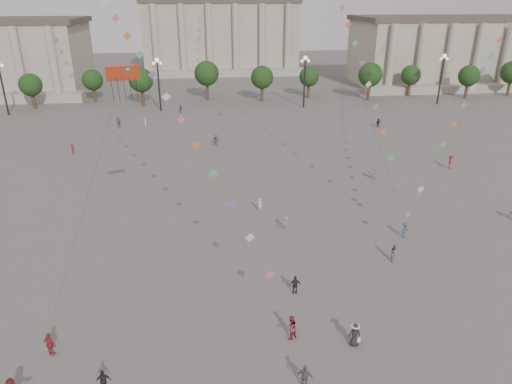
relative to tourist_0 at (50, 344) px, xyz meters
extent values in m
plane|color=#53514E|center=(16.75, 0.09, -0.86)|extent=(360.00, 360.00, 0.00)
cube|color=#A29788|center=(91.75, 95.09, 7.14)|extent=(80.00, 22.00, 16.00)
cube|color=#4A4036|center=(91.75, 95.09, 15.74)|extent=(81.60, 22.44, 1.20)
cube|color=#A29788|center=(16.75, 130.09, 9.14)|extent=(46.00, 30.00, 20.00)
cube|color=#4A4036|center=(16.75, 130.09, 19.74)|extent=(46.92, 30.60, 1.20)
cube|color=#A29788|center=(16.75, 113.09, 0.14)|extent=(48.30, 4.00, 2.00)
cylinder|color=#3A2C1D|center=(-25.25, 78.09, 0.90)|extent=(0.70, 0.70, 3.52)
sphere|color=black|center=(-25.25, 78.09, 4.58)|extent=(5.12, 5.12, 5.12)
cylinder|color=#3A2C1D|center=(-13.25, 78.09, 0.90)|extent=(0.70, 0.70, 3.52)
sphere|color=black|center=(-13.25, 78.09, 4.58)|extent=(5.12, 5.12, 5.12)
cylinder|color=#3A2C1D|center=(-1.25, 78.09, 0.90)|extent=(0.70, 0.70, 3.52)
sphere|color=black|center=(-1.25, 78.09, 4.58)|extent=(5.12, 5.12, 5.12)
cylinder|color=#3A2C1D|center=(10.75, 78.09, 0.90)|extent=(0.70, 0.70, 3.52)
sphere|color=black|center=(10.75, 78.09, 4.58)|extent=(5.12, 5.12, 5.12)
cylinder|color=#3A2C1D|center=(22.75, 78.09, 0.90)|extent=(0.70, 0.70, 3.52)
sphere|color=black|center=(22.75, 78.09, 4.58)|extent=(5.12, 5.12, 5.12)
cylinder|color=#3A2C1D|center=(34.75, 78.09, 0.90)|extent=(0.70, 0.70, 3.52)
sphere|color=black|center=(34.75, 78.09, 4.58)|extent=(5.12, 5.12, 5.12)
cylinder|color=#3A2C1D|center=(46.75, 78.09, 0.90)|extent=(0.70, 0.70, 3.52)
sphere|color=black|center=(46.75, 78.09, 4.58)|extent=(5.12, 5.12, 5.12)
cylinder|color=#3A2C1D|center=(58.75, 78.09, 0.90)|extent=(0.70, 0.70, 3.52)
sphere|color=black|center=(58.75, 78.09, 4.58)|extent=(5.12, 5.12, 5.12)
cylinder|color=#3A2C1D|center=(70.75, 78.09, 0.90)|extent=(0.70, 0.70, 3.52)
sphere|color=black|center=(70.75, 78.09, 4.58)|extent=(5.12, 5.12, 5.12)
cylinder|color=#3A2C1D|center=(82.75, 78.09, 0.90)|extent=(0.70, 0.70, 3.52)
sphere|color=black|center=(82.75, 78.09, 4.58)|extent=(5.12, 5.12, 5.12)
cylinder|color=#262628|center=(-28.25, 70.09, 4.14)|extent=(0.36, 0.36, 10.00)
sphere|color=#FFE5B2|center=(-27.55, 70.09, 8.74)|extent=(0.60, 0.60, 0.60)
cylinder|color=#262628|center=(1.75, 70.09, 4.14)|extent=(0.36, 0.36, 10.00)
sphere|color=#FFE5B2|center=(1.75, 70.09, 9.34)|extent=(0.90, 0.90, 0.90)
sphere|color=#FFE5B2|center=(1.05, 70.09, 8.74)|extent=(0.60, 0.60, 0.60)
sphere|color=#FFE5B2|center=(2.45, 70.09, 8.74)|extent=(0.60, 0.60, 0.60)
cylinder|color=#262628|center=(31.75, 70.09, 4.14)|extent=(0.36, 0.36, 10.00)
sphere|color=#FFE5B2|center=(31.75, 70.09, 9.34)|extent=(0.90, 0.90, 0.90)
sphere|color=#FFE5B2|center=(31.05, 70.09, 8.74)|extent=(0.60, 0.60, 0.60)
sphere|color=#FFE5B2|center=(32.45, 70.09, 8.74)|extent=(0.60, 0.60, 0.60)
cylinder|color=#262628|center=(61.75, 70.09, 4.14)|extent=(0.36, 0.36, 10.00)
sphere|color=#FFE5B2|center=(61.75, 70.09, 9.34)|extent=(0.90, 0.90, 0.90)
sphere|color=#FFE5B2|center=(61.05, 70.09, 8.74)|extent=(0.60, 0.60, 0.60)
sphere|color=#FFE5B2|center=(62.45, 70.09, 8.74)|extent=(0.60, 0.60, 0.60)
imported|color=#325471|center=(5.90, 68.05, -0.03)|extent=(1.05, 0.73, 1.65)
imported|color=silver|center=(13.94, 64.41, -0.12)|extent=(1.18, 1.37, 1.49)
imported|color=slate|center=(18.34, 15.37, -0.09)|extent=(1.01, 0.61, 1.53)
imported|color=#B3B2AE|center=(32.01, 27.98, -0.06)|extent=(1.50, 0.54, 1.60)
imported|color=maroon|center=(43.86, 30.79, 0.07)|extent=(1.25, 1.39, 1.87)
imported|color=black|center=(41.82, 52.83, -0.09)|extent=(1.44, 1.15, 1.53)
imported|color=silver|center=(0.11, 56.38, 0.06)|extent=(0.54, 0.73, 1.85)
imported|color=slate|center=(12.31, 45.22, -0.04)|extent=(1.54, 1.21, 1.63)
imported|color=silver|center=(16.25, 20.14, -0.08)|extent=(0.68, 0.64, 1.56)
imported|color=slate|center=(-4.78, 57.95, 0.09)|extent=(1.19, 0.68, 1.91)
imported|color=maroon|center=(-9.12, 43.07, -0.05)|extent=(0.60, 1.05, 1.62)
imported|color=#9D2B2F|center=(0.00, 0.00, 0.00)|extent=(1.09, 0.86, 1.72)
imported|color=#212227|center=(17.20, 4.85, -0.07)|extent=(0.94, 0.42, 1.59)
imported|color=#56575B|center=(15.97, -4.52, -0.05)|extent=(1.02, 0.77, 1.62)
imported|color=#212327|center=(4.02, -3.42, -0.11)|extent=(0.90, 0.43, 1.50)
imported|color=maroon|center=(15.92, -0.22, 0.04)|extent=(1.11, 1.05, 1.80)
imported|color=#2E4E69|center=(29.60, 12.66, -0.05)|extent=(1.20, 1.13, 1.63)
imported|color=slate|center=(26.88, 8.68, -0.08)|extent=(0.89, 0.95, 1.55)
imported|color=black|center=(20.04, -1.37, -0.01)|extent=(0.84, 0.56, 1.70)
cone|color=white|center=(20.04, -1.37, 0.76)|extent=(0.52, 0.52, 0.14)
cylinder|color=white|center=(20.04, -1.37, 0.70)|extent=(0.60, 0.60, 0.02)
cube|color=white|center=(20.29, -1.52, -0.31)|extent=(0.22, 0.10, 0.35)
cube|color=red|center=(5.47, 6.57, 16.22)|extent=(2.26, 1.11, 1.02)
cube|color=#1A9030|center=(5.12, 6.53, 16.47)|extent=(0.39, 0.28, 0.34)
cube|color=#1F5AAB|center=(5.82, 6.53, 16.47)|extent=(0.39, 0.28, 0.34)
sphere|color=yellow|center=(5.12, 6.49, 16.47)|extent=(0.20, 0.20, 0.20)
sphere|color=yellow|center=(5.82, 6.49, 16.47)|extent=(0.20, 0.20, 0.20)
cylinder|color=#3F3F3F|center=(2.73, 3.29, 8.48)|extent=(0.02, 0.02, 17.69)
cylinder|color=#3F3F3F|center=(1.01, 25.27, 19.08)|extent=(0.02, 0.02, 69.62)
cube|color=#C16682|center=(14.72, 1.82, 3.03)|extent=(0.76, 0.25, 0.76)
cube|color=silver|center=(13.53, 3.86, 4.95)|extent=(0.76, 0.25, 0.76)
cube|color=#8F51A3|center=(12.34, 5.90, 6.72)|extent=(0.76, 0.25, 0.76)
cube|color=#51B075|center=(11.15, 7.94, 8.41)|extent=(0.76, 0.25, 0.76)
cube|color=orange|center=(9.95, 9.98, 10.03)|extent=(0.76, 0.25, 0.76)
cube|color=#C16682|center=(8.76, 12.02, 11.60)|extent=(0.76, 0.25, 0.76)
cube|color=silver|center=(7.57, 14.05, 13.14)|extent=(0.76, 0.25, 0.76)
cube|color=#8F51A3|center=(6.38, 16.09, 14.64)|extent=(0.76, 0.25, 0.76)
cube|color=#51B075|center=(5.18, 18.13, 16.12)|extent=(0.76, 0.25, 0.76)
cube|color=orange|center=(3.99, 20.17, 17.57)|extent=(0.76, 0.25, 0.76)
cube|color=#C16682|center=(2.80, 22.21, 18.99)|extent=(0.76, 0.25, 0.76)
cube|color=silver|center=(1.61, 24.25, 20.40)|extent=(0.76, 0.25, 0.76)
cube|color=#8F51A3|center=(29.34, 14.71, 3.58)|extent=(0.76, 0.25, 0.76)
cube|color=#51B075|center=(29.07, 16.77, 5.95)|extent=(0.76, 0.25, 0.76)
cube|color=orange|center=(28.81, 18.83, 8.13)|extent=(0.76, 0.25, 0.76)
cube|color=#C16682|center=(28.55, 20.89, 10.21)|extent=(0.76, 0.25, 0.76)
cube|color=silver|center=(28.29, 22.95, 12.21)|extent=(0.76, 0.25, 0.76)
cube|color=#8F51A3|center=(28.03, 25.01, 14.15)|extent=(0.76, 0.25, 0.76)
cube|color=#51B075|center=(27.76, 27.07, 16.04)|extent=(0.76, 0.25, 0.76)
cube|color=orange|center=(27.50, 29.13, 17.89)|extent=(0.76, 0.25, 0.76)
cube|color=#C16682|center=(27.24, 31.19, 19.70)|extent=(0.76, 0.25, 0.76)
cylinder|color=#3F3F3F|center=(45.36, 25.83, 17.47)|extent=(0.02, 0.02, 60.63)
cube|color=#C16682|center=(28.42, 10.11, 2.90)|extent=(0.76, 0.25, 0.76)
cube|color=silver|center=(29.96, 11.54, 4.71)|extent=(0.76, 0.25, 0.76)
cube|color=#8F51A3|center=(31.50, 12.97, 6.39)|extent=(0.76, 0.25, 0.76)
cube|color=#51B075|center=(33.04, 14.40, 7.98)|extent=(0.76, 0.25, 0.76)
cube|color=orange|center=(34.58, 15.83, 9.51)|extent=(0.76, 0.25, 0.76)
cube|color=#C16682|center=(36.12, 17.26, 11.00)|extent=(0.76, 0.25, 0.76)
cube|color=silver|center=(37.66, 18.69, 12.45)|extent=(0.76, 0.25, 0.76)
cube|color=#8F51A3|center=(39.20, 20.11, 13.87)|extent=(0.76, 0.25, 0.76)
cube|color=#51B075|center=(40.74, 21.54, 15.26)|extent=(0.76, 0.25, 0.76)
cube|color=orange|center=(42.28, 22.97, 16.63)|extent=(0.76, 0.25, 0.76)
cube|color=#C16682|center=(43.82, 24.40, 17.98)|extent=(0.76, 0.25, 0.76)
camera|label=1|loc=(10.70, -24.75, 20.83)|focal=32.00mm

